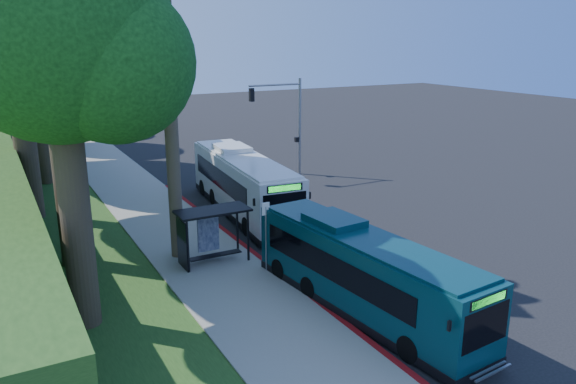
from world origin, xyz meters
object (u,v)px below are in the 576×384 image
bus_shelter (207,226)px  teal_bus (361,271)px  white_bus (243,183)px  pickup (260,175)px

bus_shelter → teal_bus: bearing=-63.2°
white_bus → teal_bus: (-1.13, -13.16, -0.19)m
bus_shelter → pickup: bearing=54.4°
bus_shelter → white_bus: size_ratio=0.26×
white_bus → teal_bus: 13.21m
bus_shelter → teal_bus: (3.45, -6.83, -0.24)m
bus_shelter → pickup: size_ratio=0.59×
white_bus → teal_bus: bearing=-90.0°
teal_bus → bus_shelter: bearing=111.6°
bus_shelter → white_bus: white_bus is taller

